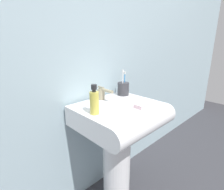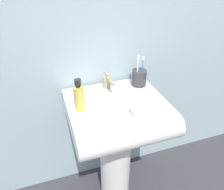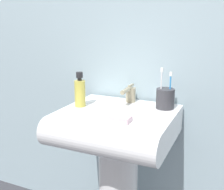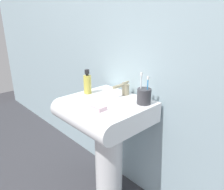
{
  "view_description": "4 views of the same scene",
  "coord_description": "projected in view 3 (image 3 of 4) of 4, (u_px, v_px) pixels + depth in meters",
  "views": [
    {
      "loc": [
        -0.76,
        -0.74,
        1.16
      ],
      "look_at": [
        -0.03,
        0.02,
        0.84
      ],
      "focal_mm": 28.0,
      "sensor_mm": 36.0,
      "label": 1
    },
    {
      "loc": [
        -0.33,
        -0.92,
        1.42
      ],
      "look_at": [
        -0.03,
        -0.03,
        0.83
      ],
      "focal_mm": 35.0,
      "sensor_mm": 36.0,
      "label": 2
    },
    {
      "loc": [
        0.49,
        -1.16,
        1.17
      ],
      "look_at": [
        -0.04,
        0.01,
        0.84
      ],
      "focal_mm": 45.0,
      "sensor_mm": 36.0,
      "label": 3
    },
    {
      "loc": [
        0.97,
        -0.88,
        1.29
      ],
      "look_at": [
        0.01,
        0.02,
        0.81
      ],
      "focal_mm": 35.0,
      "sensor_mm": 36.0,
      "label": 4
    }
  ],
  "objects": [
    {
      "name": "toothbrush_cup",
      "position": [
        165.0,
        98.0,
        1.33
      ],
      "size": [
        0.09,
        0.09,
        0.2
      ],
      "color": "#38383D",
      "rests_on": "sink_basin"
    },
    {
      "name": "soap_bottle",
      "position": [
        80.0,
        92.0,
        1.36
      ],
      "size": [
        0.05,
        0.05,
        0.17
      ],
      "color": "gold",
      "rests_on": "sink_basin"
    },
    {
      "name": "wall_back",
      "position": [
        139.0,
        17.0,
        1.43
      ],
      "size": [
        5.0,
        0.05,
        2.4
      ],
      "primitive_type": "cube",
      "color": "#9EB7C1",
      "rests_on": "ground"
    },
    {
      "name": "bar_soap",
      "position": [
        121.0,
        119.0,
        1.16
      ],
      "size": [
        0.08,
        0.06,
        0.02
      ],
      "primitive_type": "cube",
      "color": "silver",
      "rests_on": "sink_basin"
    },
    {
      "name": "sink_basin",
      "position": [
        114.0,
        127.0,
        1.29
      ],
      "size": [
        0.52,
        0.49,
        0.13
      ],
      "color": "white",
      "rests_on": "sink_pedestal"
    },
    {
      "name": "faucet",
      "position": [
        129.0,
        93.0,
        1.43
      ],
      "size": [
        0.05,
        0.14,
        0.09
      ],
      "color": "tan",
      "rests_on": "sink_basin"
    }
  ]
}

